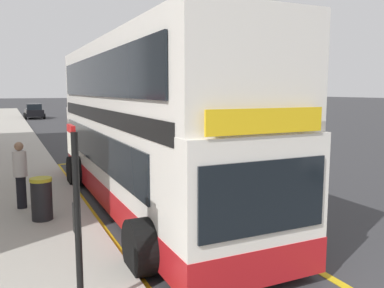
{
  "coord_description": "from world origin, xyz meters",
  "views": [
    {
      "loc": [
        -5.81,
        -2.4,
        3.16
      ],
      "look_at": [
        -0.74,
        8.44,
        1.53
      ],
      "focal_mm": 37.36,
      "sensor_mm": 36.0,
      "label": 1
    }
  ],
  "objects_px": {
    "parked_car_black_kerbside": "(34,111)",
    "bus_stop_sign": "(76,204)",
    "litter_bin": "(42,199)",
    "double_decker_bus": "(144,131)",
    "pedestrian_further_back": "(20,172)"
  },
  "relations": [
    {
      "from": "parked_car_black_kerbside",
      "to": "bus_stop_sign",
      "type": "bearing_deg",
      "value": -91.18
    },
    {
      "from": "bus_stop_sign",
      "to": "litter_bin",
      "type": "bearing_deg",
      "value": 91.62
    },
    {
      "from": "bus_stop_sign",
      "to": "parked_car_black_kerbside",
      "type": "relative_size",
      "value": 0.61
    },
    {
      "from": "bus_stop_sign",
      "to": "parked_car_black_kerbside",
      "type": "height_order",
      "value": "bus_stop_sign"
    },
    {
      "from": "double_decker_bus",
      "to": "parked_car_black_kerbside",
      "type": "relative_size",
      "value": 2.66
    },
    {
      "from": "double_decker_bus",
      "to": "pedestrian_further_back",
      "type": "bearing_deg",
      "value": 168.08
    },
    {
      "from": "pedestrian_further_back",
      "to": "litter_bin",
      "type": "distance_m",
      "value": 1.34
    },
    {
      "from": "bus_stop_sign",
      "to": "litter_bin",
      "type": "xyz_separation_m",
      "value": [
        -0.12,
        4.38,
        -1.02
      ]
    },
    {
      "from": "double_decker_bus",
      "to": "litter_bin",
      "type": "xyz_separation_m",
      "value": [
        -2.69,
        -0.56,
        -1.42
      ]
    },
    {
      "from": "pedestrian_further_back",
      "to": "litter_bin",
      "type": "height_order",
      "value": "pedestrian_further_back"
    },
    {
      "from": "pedestrian_further_back",
      "to": "litter_bin",
      "type": "bearing_deg",
      "value": -71.82
    },
    {
      "from": "litter_bin",
      "to": "parked_car_black_kerbside",
      "type": "bearing_deg",
      "value": 86.61
    },
    {
      "from": "double_decker_bus",
      "to": "litter_bin",
      "type": "bearing_deg",
      "value": -168.35
    },
    {
      "from": "double_decker_bus",
      "to": "litter_bin",
      "type": "distance_m",
      "value": 3.1
    },
    {
      "from": "bus_stop_sign",
      "to": "double_decker_bus",
      "type": "bearing_deg",
      "value": 62.5
    }
  ]
}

